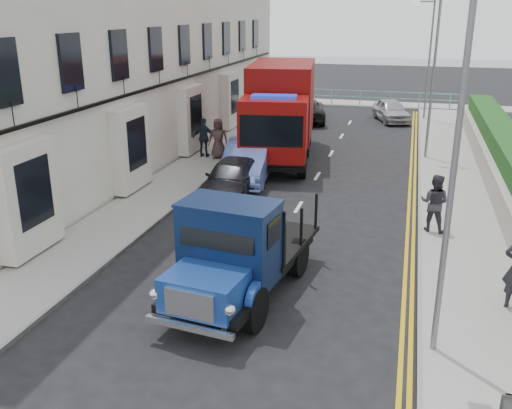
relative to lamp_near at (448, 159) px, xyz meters
name	(u,v)px	position (x,y,z in m)	size (l,w,h in m)	color
ground	(252,283)	(-4.18, 2.00, -4.00)	(120.00, 120.00, 0.00)	black
pavement_west	(190,172)	(-9.38, 11.00, -3.94)	(2.40, 38.00, 0.12)	gray
pavement_east	(454,192)	(1.12, 11.00, -3.94)	(2.60, 38.00, 0.12)	gray
promenade	(361,104)	(-4.18, 31.00, -3.94)	(30.00, 2.50, 0.12)	gray
sea_plane	(385,65)	(-4.18, 62.00, -4.00)	(120.00, 120.00, 0.00)	slate
seafront_railing	(360,98)	(-4.18, 30.20, -3.42)	(13.00, 0.08, 1.11)	#59B2A5
lamp_near	(448,159)	(0.00, 0.00, 0.00)	(1.23, 0.18, 7.00)	slate
lamp_mid	(431,70)	(0.00, 16.00, 0.00)	(1.23, 0.18, 7.00)	slate
lamp_far	(428,53)	(0.00, 26.00, 0.00)	(1.23, 0.18, 7.00)	slate
bedford_lorry	(233,258)	(-4.32, 0.90, -2.84)	(2.72, 5.50, 2.51)	black
red_lorry	(281,109)	(-6.36, 14.64, -1.76)	(3.80, 8.31, 4.20)	black
parked_car_front	(232,178)	(-6.78, 8.57, -3.30)	(1.66, 4.12, 1.40)	black
parked_car_mid	(248,161)	(-6.78, 10.72, -3.21)	(1.66, 4.76, 1.57)	#596EBF
parked_car_rear	(277,134)	(-6.88, 16.26, -3.25)	(2.09, 5.13, 1.49)	#B0AFB4
seafront_car_left	(305,110)	(-6.90, 23.84, -3.31)	(2.27, 4.93, 1.37)	black
seafront_car_right	(391,110)	(-1.83, 25.10, -3.33)	(1.57, 3.91, 1.33)	#AAA9AE
pedestrian_east_far	(434,203)	(0.22, 6.63, -2.99)	(0.86, 0.67, 1.77)	#322F3A
pedestrian_west_near	(204,138)	(-9.60, 13.41, -3.00)	(1.03, 0.43, 1.76)	#1B2731
pedestrian_west_far	(218,138)	(-8.91, 13.36, -2.98)	(0.88, 0.57, 1.80)	#463332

